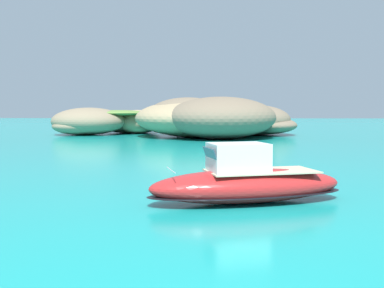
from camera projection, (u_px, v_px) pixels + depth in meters
islet_large at (217, 119)px, 67.34m from camera, size 31.49×31.17×5.98m
islet_small at (112, 122)px, 75.02m from camera, size 19.63×19.15×4.47m
motorboat_red at (246, 183)px, 19.78m from camera, size 9.50×5.16×2.68m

